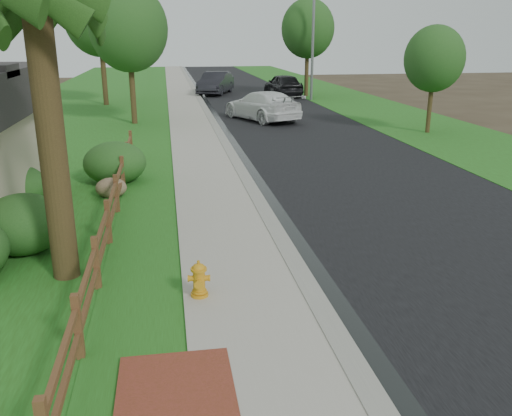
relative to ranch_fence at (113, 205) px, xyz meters
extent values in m
plane|color=#352A1D|center=(3.60, -6.40, -0.62)|extent=(120.00, 120.00, 0.00)
cube|color=black|center=(8.20, 28.60, -0.61)|extent=(8.00, 90.00, 0.02)
cube|color=gray|center=(4.00, 28.60, -0.56)|extent=(0.40, 90.00, 0.12)
cube|color=black|center=(4.35, 28.60, -0.60)|extent=(0.50, 90.00, 0.00)
cube|color=#A0998B|center=(2.70, 28.60, -0.57)|extent=(2.20, 90.00, 0.10)
cube|color=#255016|center=(0.80, 28.60, -0.59)|extent=(1.60, 90.00, 0.06)
cube|color=#255016|center=(-4.40, 28.60, -0.60)|extent=(9.00, 90.00, 0.04)
cube|color=#255016|center=(15.10, 28.60, -0.60)|extent=(6.00, 90.00, 0.04)
cube|color=brown|center=(1.40, -7.40, -0.56)|extent=(1.60, 2.40, 0.11)
cube|color=#4B2D19|center=(0.00, -6.00, -0.07)|extent=(0.12, 0.12, 1.10)
cube|color=#4B2D19|center=(0.00, -3.60, -0.07)|extent=(0.12, 0.12, 1.10)
cube|color=#4B2D19|center=(0.00, -1.20, -0.07)|extent=(0.12, 0.12, 1.10)
cube|color=#4B2D19|center=(0.00, 1.20, -0.07)|extent=(0.12, 0.12, 1.10)
cube|color=#4B2D19|center=(0.00, 3.60, -0.07)|extent=(0.12, 0.12, 1.10)
cube|color=#4B2D19|center=(0.00, 6.00, -0.07)|extent=(0.12, 0.12, 1.10)
cube|color=#4B2D19|center=(0.00, 8.40, -0.07)|extent=(0.12, 0.12, 1.10)
cube|color=#4B2D19|center=(0.00, -7.20, -0.17)|extent=(0.08, 2.35, 0.10)
cube|color=#4B2D19|center=(0.00, -7.20, 0.23)|extent=(0.08, 2.35, 0.10)
cube|color=#4B2D19|center=(0.00, -4.80, -0.17)|extent=(0.08, 2.35, 0.10)
cube|color=#4B2D19|center=(0.00, -4.80, 0.23)|extent=(0.08, 2.35, 0.10)
cube|color=#4B2D19|center=(0.00, -2.40, -0.17)|extent=(0.08, 2.35, 0.10)
cube|color=#4B2D19|center=(0.00, -2.40, 0.23)|extent=(0.08, 2.35, 0.10)
cube|color=#4B2D19|center=(0.00, 0.00, -0.17)|extent=(0.08, 2.35, 0.10)
cube|color=#4B2D19|center=(0.00, 0.00, 0.23)|extent=(0.08, 2.35, 0.10)
cube|color=#4B2D19|center=(0.00, 2.40, -0.17)|extent=(0.08, 2.35, 0.10)
cube|color=#4B2D19|center=(0.00, 2.40, 0.23)|extent=(0.08, 2.35, 0.10)
cube|color=#4B2D19|center=(0.00, 4.80, -0.17)|extent=(0.08, 2.35, 0.10)
cube|color=#4B2D19|center=(0.00, 4.80, 0.23)|extent=(0.08, 2.35, 0.10)
cube|color=#4B2D19|center=(0.00, 7.20, -0.17)|extent=(0.08, 2.35, 0.10)
cube|color=#4B2D19|center=(0.00, 7.20, 0.23)|extent=(0.08, 2.35, 0.10)
cylinder|color=#362A16|center=(-0.70, -2.90, 2.13)|extent=(0.52, 0.52, 5.50)
cylinder|color=orange|center=(1.90, -4.36, -0.49)|extent=(0.33, 0.33, 0.06)
cylinder|color=orange|center=(1.90, -4.36, -0.23)|extent=(0.22, 0.22, 0.50)
cylinder|color=orange|center=(1.90, -4.36, -0.42)|extent=(0.27, 0.27, 0.05)
cylinder|color=orange|center=(1.90, -4.36, 0.02)|extent=(0.30, 0.30, 0.05)
ellipsoid|color=orange|center=(1.90, -4.36, 0.04)|extent=(0.24, 0.24, 0.18)
cylinder|color=orange|center=(1.90, -4.36, 0.15)|extent=(0.05, 0.05, 0.07)
cylinder|color=orange|center=(1.88, -4.50, -0.20)|extent=(0.16, 0.13, 0.14)
cylinder|color=orange|center=(1.74, -4.34, -0.16)|extent=(0.14, 0.13, 0.11)
cylinder|color=orange|center=(2.06, -4.37, -0.16)|extent=(0.14, 0.13, 0.11)
imported|color=white|center=(6.90, 17.45, 0.23)|extent=(4.36, 6.13, 1.65)
imported|color=black|center=(10.80, 29.85, 0.29)|extent=(2.52, 5.35, 1.77)
imported|color=black|center=(5.60, 32.29, 0.30)|extent=(3.63, 5.76, 1.79)
cylinder|color=slate|center=(12.30, 26.73, 4.29)|extent=(0.20, 0.20, 9.81)
ellipsoid|color=brown|center=(-0.30, 2.78, -0.31)|extent=(0.95, 0.72, 0.62)
ellipsoid|color=#1F4D1B|center=(-2.90, 2.11, 0.02)|extent=(1.96, 1.96, 1.27)
ellipsoid|color=#1F4D1B|center=(-1.84, -1.36, 0.06)|extent=(2.18, 2.18, 1.35)
ellipsoid|color=#1F4D1B|center=(-0.30, 4.48, 0.08)|extent=(2.08, 2.08, 1.39)
cylinder|color=#362A16|center=(-0.30, 17.22, 1.59)|extent=(0.30, 0.30, 4.42)
ellipsoid|color=#1F4D1B|center=(-0.30, 17.22, 4.44)|extent=(4.14, 4.14, 4.55)
cylinder|color=#362A16|center=(14.37, 11.86, 0.97)|extent=(0.22, 0.22, 3.17)
ellipsoid|color=#1F4D1B|center=(14.37, 11.86, 3.00)|extent=(2.89, 2.89, 3.18)
cylinder|color=#362A16|center=(-2.68, 26.15, 1.94)|extent=(0.35, 0.35, 5.11)
ellipsoid|color=#1F4D1B|center=(-2.68, 26.15, 5.22)|extent=(4.72, 4.72, 5.19)
cylinder|color=#362A16|center=(12.60, 29.44, 1.65)|extent=(0.31, 0.31, 4.54)
ellipsoid|color=#1F4D1B|center=(12.60, 29.44, 4.57)|extent=(4.11, 4.11, 4.52)
camera|label=1|loc=(1.46, -13.47, 4.09)|focal=38.00mm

